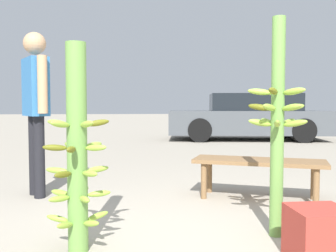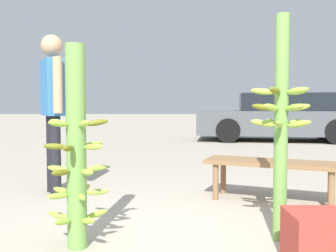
{
  "view_description": "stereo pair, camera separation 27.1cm",
  "coord_description": "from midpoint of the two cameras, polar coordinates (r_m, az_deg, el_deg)",
  "views": [
    {
      "loc": [
        -0.34,
        -2.32,
        0.97
      ],
      "look_at": [
        -0.06,
        0.44,
        0.81
      ],
      "focal_mm": 40.0,
      "sensor_mm": 36.0,
      "label": 1
    },
    {
      "loc": [
        -0.07,
        -2.33,
        0.97
      ],
      "look_at": [
        -0.06,
        0.44,
        0.81
      ],
      "focal_mm": 40.0,
      "sensor_mm": 36.0,
      "label": 2
    }
  ],
  "objects": [
    {
      "name": "banana_stalk_left",
      "position": [
        2.55,
        -11.1,
        -3.92
      ],
      "size": [
        0.43,
        0.44,
        1.37
      ],
      "color": "#6B9E47",
      "rests_on": "ground_plane"
    },
    {
      "name": "banana_stalk_center",
      "position": [
        2.8,
        19.32,
        0.45
      ],
      "size": [
        0.44,
        0.43,
        1.61
      ],
      "color": "#6B9E47",
      "rests_on": "ground_plane"
    },
    {
      "name": "vendor_person",
      "position": [
        4.22,
        -15.67,
        4.08
      ],
      "size": [
        0.38,
        0.58,
        1.73
      ],
      "rotation": [
        0.0,
        0.0,
        2.07
      ],
      "color": "black",
      "rests_on": "ground_plane"
    },
    {
      "name": "market_bench",
      "position": [
        3.94,
        17.33,
        -5.96
      ],
      "size": [
        1.39,
        0.91,
        0.41
      ],
      "rotation": [
        0.0,
        0.0,
        -0.4
      ],
      "color": "olive",
      "rests_on": "ground_plane"
    },
    {
      "name": "parked_car",
      "position": [
        10.72,
        17.07,
        1.23
      ],
      "size": [
        4.54,
        2.39,
        1.29
      ],
      "rotation": [
        0.0,
        0.0,
        1.41
      ],
      "color": "#4C5156",
      "rests_on": "ground_plane"
    },
    {
      "name": "produce_crate",
      "position": [
        2.5,
        24.63,
        -15.68
      ],
      "size": [
        0.34,
        0.34,
        0.34
      ],
      "color": "#B2382D",
      "rests_on": "ground_plane"
    }
  ]
}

